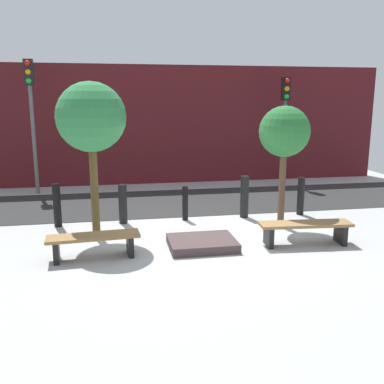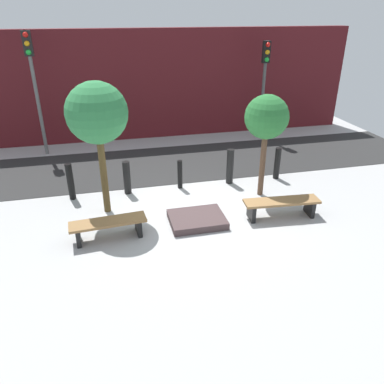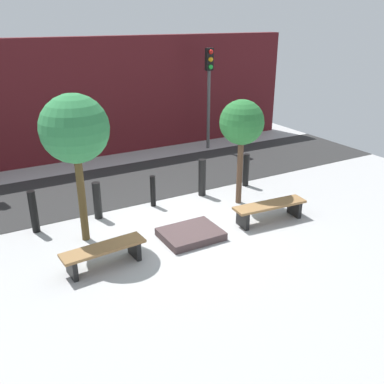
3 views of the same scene
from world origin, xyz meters
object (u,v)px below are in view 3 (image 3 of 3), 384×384
(planter_bed, at_px, (191,234))
(bollard_far_left, at_px, (34,212))
(bollard_center, at_px, (153,191))
(traffic_light_mid_west, at_px, (209,81))
(bollard_left, at_px, (97,201))
(bollard_right, at_px, (202,177))
(bollard_far_right, at_px, (246,170))
(bench_left, at_px, (104,252))
(tree_behind_right_bench, at_px, (242,124))
(bench_right, at_px, (270,208))
(tree_behind_left_bench, at_px, (75,130))

(planter_bed, distance_m, bollard_far_left, 3.70)
(bollard_center, xyz_separation_m, traffic_light_mid_west, (4.13, 3.93, 2.12))
(bollard_left, xyz_separation_m, traffic_light_mid_west, (5.65, 3.93, 2.07))
(planter_bed, bearing_deg, bollard_right, 53.51)
(bollard_far_left, xyz_separation_m, traffic_light_mid_west, (7.17, 3.93, 2.03))
(planter_bed, height_order, bollard_far_left, bollard_far_left)
(bollard_far_right, bearing_deg, bench_left, -156.41)
(tree_behind_right_bench, bearing_deg, planter_bed, -152.23)
(bench_right, distance_m, planter_bed, 2.15)
(bollard_center, bearing_deg, bollard_left, 180.00)
(bench_right, distance_m, bollard_center, 3.10)
(bench_right, relative_size, bollard_far_right, 1.96)
(bench_right, height_order, planter_bed, bench_right)
(bollard_far_left, height_order, bollard_far_right, bollard_far_left)
(bench_left, height_order, traffic_light_mid_west, traffic_light_mid_west)
(bollard_left, height_order, bollard_right, bollard_right)
(tree_behind_right_bench, height_order, bollard_far_right, tree_behind_right_bench)
(bench_right, bearing_deg, planter_bed, 179.11)
(tree_behind_right_bench, height_order, bollard_center, tree_behind_right_bench)
(bench_left, relative_size, bollard_far_right, 1.78)
(tree_behind_right_bench, xyz_separation_m, traffic_light_mid_west, (2.00, 4.86, 0.36))
(bollard_center, bearing_deg, tree_behind_right_bench, -23.83)
(bollard_center, bearing_deg, bollard_far_right, 0.00)
(bench_left, distance_m, planter_bed, 2.15)
(tree_behind_right_bench, height_order, bollard_right, tree_behind_right_bench)
(tree_behind_left_bench, distance_m, bollard_center, 3.15)
(planter_bed, relative_size, bollard_right, 1.26)
(bollard_center, bearing_deg, bollard_right, 0.00)
(bollard_left, height_order, bollard_far_right, bollard_far_right)
(bollard_far_right, bearing_deg, bollard_right, 180.00)
(planter_bed, distance_m, tree_behind_right_bench, 3.19)
(bench_left, height_order, bollard_right, bollard_right)
(planter_bed, bearing_deg, bench_right, -5.38)
(bench_right, height_order, bollard_center, bollard_center)
(bollard_far_right, bearing_deg, bollard_far_left, 180.00)
(bollard_left, bearing_deg, tree_behind_right_bench, -14.43)
(tree_behind_left_bench, bearing_deg, bench_left, -90.00)
(bench_right, bearing_deg, bench_left, -175.51)
(bench_left, bearing_deg, tree_behind_right_bench, 12.75)
(tree_behind_left_bench, xyz_separation_m, bollard_center, (2.12, 0.94, -2.13))
(tree_behind_right_bench, height_order, bollard_far_left, tree_behind_right_bench)
(traffic_light_mid_west, bearing_deg, tree_behind_right_bench, -112.38)
(tree_behind_right_bench, xyz_separation_m, bollard_right, (-0.60, 0.94, -1.66))
(bollard_left, xyz_separation_m, bollard_far_right, (4.56, 0.00, 0.01))
(planter_bed, bearing_deg, bollard_far_left, 145.94)
(bench_left, bearing_deg, traffic_light_mid_west, 40.19)
(tree_behind_right_bench, bearing_deg, bench_right, -90.00)
(bench_right, xyz_separation_m, tree_behind_left_bench, (-4.25, 1.32, 2.21))
(bench_left, height_order, bollard_center, bollard_center)
(bollard_center, bearing_deg, traffic_light_mid_west, 43.57)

